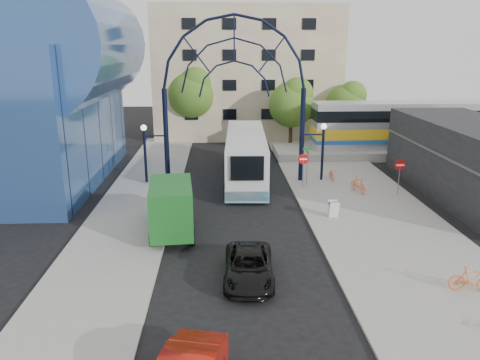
{
  "coord_description": "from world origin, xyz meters",
  "views": [
    {
      "loc": [
        -1.11,
        -19.88,
        9.97
      ],
      "look_at": [
        0.05,
        6.0,
        2.47
      ],
      "focal_mm": 35.0,
      "sensor_mm": 36.0,
      "label": 1
    }
  ],
  "objects_px": {
    "bike_near_b": "(358,184)",
    "bike_far_b": "(472,279)",
    "sandwich_board": "(334,207)",
    "train_car": "(448,125)",
    "tree_north_b": "(192,92)",
    "green_truck": "(172,206)",
    "do_not_enter_sign": "(400,169)",
    "tree_north_c": "(348,103)",
    "gateway_arch": "(234,66)",
    "bike_near_a": "(332,174)",
    "stop_sign": "(303,162)",
    "city_bus": "(246,156)",
    "tree_north_a": "(293,102)",
    "street_name_sign": "(307,158)",
    "black_suv": "(249,266)"
  },
  "relations": [
    {
      "from": "train_car",
      "to": "tree_north_c",
      "type": "bearing_deg",
      "value": 143.04
    },
    {
      "from": "train_car",
      "to": "tree_north_c",
      "type": "height_order",
      "value": "tree_north_c"
    },
    {
      "from": "do_not_enter_sign",
      "to": "bike_near_a",
      "type": "bearing_deg",
      "value": 132.09
    },
    {
      "from": "tree_north_b",
      "to": "bike_near_a",
      "type": "relative_size",
      "value": 5.24
    },
    {
      "from": "sandwich_board",
      "to": "green_truck",
      "type": "distance_m",
      "value": 9.53
    },
    {
      "from": "tree_north_c",
      "to": "city_bus",
      "type": "distance_m",
      "value": 17.44
    },
    {
      "from": "train_car",
      "to": "tree_north_a",
      "type": "height_order",
      "value": "tree_north_a"
    },
    {
      "from": "street_name_sign",
      "to": "sandwich_board",
      "type": "xyz_separation_m",
      "value": [
        0.4,
        -6.62,
        -1.39
      ]
    },
    {
      "from": "tree_north_b",
      "to": "green_truck",
      "type": "relative_size",
      "value": 1.31
    },
    {
      "from": "stop_sign",
      "to": "bike_near_b",
      "type": "bearing_deg",
      "value": -18.79
    },
    {
      "from": "bike_near_a",
      "to": "train_car",
      "type": "bearing_deg",
      "value": 35.22
    },
    {
      "from": "black_suv",
      "to": "bike_near_b",
      "type": "height_order",
      "value": "black_suv"
    },
    {
      "from": "sandwich_board",
      "to": "train_car",
      "type": "height_order",
      "value": "train_car"
    },
    {
      "from": "city_bus",
      "to": "bike_far_b",
      "type": "bearing_deg",
      "value": -62.33
    },
    {
      "from": "bike_near_b",
      "to": "green_truck",
      "type": "bearing_deg",
      "value": -168.63
    },
    {
      "from": "sandwich_board",
      "to": "bike_near_b",
      "type": "bearing_deg",
      "value": 58.99
    },
    {
      "from": "do_not_enter_sign",
      "to": "tree_north_c",
      "type": "distance_m",
      "value": 18.11
    },
    {
      "from": "tree_north_c",
      "to": "bike_near_b",
      "type": "xyz_separation_m",
      "value": [
        -3.65,
        -17.18,
        -3.6
      ]
    },
    {
      "from": "train_car",
      "to": "tree_north_b",
      "type": "relative_size",
      "value": 3.14
    },
    {
      "from": "bike_near_b",
      "to": "gateway_arch",
      "type": "bearing_deg",
      "value": 142.95
    },
    {
      "from": "city_bus",
      "to": "bike_near_b",
      "type": "xyz_separation_m",
      "value": [
        7.59,
        -4.07,
        -1.18
      ]
    },
    {
      "from": "do_not_enter_sign",
      "to": "bike_far_b",
      "type": "height_order",
      "value": "do_not_enter_sign"
    },
    {
      "from": "gateway_arch",
      "to": "bike_near_a",
      "type": "xyz_separation_m",
      "value": [
        7.39,
        0.0,
        -8.04
      ]
    },
    {
      "from": "bike_near_b",
      "to": "bike_far_b",
      "type": "relative_size",
      "value": 1.01
    },
    {
      "from": "bike_near_b",
      "to": "bike_far_b",
      "type": "xyz_separation_m",
      "value": [
        0.77,
        -13.7,
        -0.0
      ]
    },
    {
      "from": "do_not_enter_sign",
      "to": "bike_far_b",
      "type": "relative_size",
      "value": 1.35
    },
    {
      "from": "green_truck",
      "to": "bike_near_b",
      "type": "bearing_deg",
      "value": 22.36
    },
    {
      "from": "tree_north_c",
      "to": "black_suv",
      "type": "relative_size",
      "value": 1.41
    },
    {
      "from": "stop_sign",
      "to": "street_name_sign",
      "type": "xyz_separation_m",
      "value": [
        0.4,
        0.6,
        0.14
      ]
    },
    {
      "from": "green_truck",
      "to": "tree_north_c",
      "type": "bearing_deg",
      "value": 50.89
    },
    {
      "from": "gateway_arch",
      "to": "tree_north_a",
      "type": "xyz_separation_m",
      "value": [
        6.12,
        11.93,
        -3.95
      ]
    },
    {
      "from": "bike_near_a",
      "to": "bike_far_b",
      "type": "bearing_deg",
      "value": -80.92
    },
    {
      "from": "gateway_arch",
      "to": "city_bus",
      "type": "height_order",
      "value": "gateway_arch"
    },
    {
      "from": "bike_near_a",
      "to": "gateway_arch",
      "type": "bearing_deg",
      "value": -177.17
    },
    {
      "from": "train_car",
      "to": "black_suv",
      "type": "bearing_deg",
      "value": -130.48
    },
    {
      "from": "stop_sign",
      "to": "tree_north_c",
      "type": "distance_m",
      "value": 17.68
    },
    {
      "from": "tree_north_a",
      "to": "green_truck",
      "type": "relative_size",
      "value": 1.15
    },
    {
      "from": "bike_near_a",
      "to": "tree_north_b",
      "type": "bearing_deg",
      "value": 128.1
    },
    {
      "from": "gateway_arch",
      "to": "bike_far_b",
      "type": "height_order",
      "value": "gateway_arch"
    },
    {
      "from": "tree_north_b",
      "to": "bike_far_b",
      "type": "height_order",
      "value": "tree_north_b"
    },
    {
      "from": "sandwich_board",
      "to": "tree_north_c",
      "type": "bearing_deg",
      "value": 73.45
    },
    {
      "from": "do_not_enter_sign",
      "to": "bike_far_b",
      "type": "xyz_separation_m",
      "value": [
        -1.76,
        -12.94,
        -1.3
      ]
    },
    {
      "from": "train_car",
      "to": "tree_north_b",
      "type": "bearing_deg",
      "value": 161.64
    },
    {
      "from": "stop_sign",
      "to": "bike_near_b",
      "type": "distance_m",
      "value": 4.09
    },
    {
      "from": "bike_near_a",
      "to": "black_suv",
      "type": "bearing_deg",
      "value": -112.6
    },
    {
      "from": "train_car",
      "to": "bike_near_a",
      "type": "distance_m",
      "value": 15.12
    },
    {
      "from": "do_not_enter_sign",
      "to": "sandwich_board",
      "type": "height_order",
      "value": "do_not_enter_sign"
    },
    {
      "from": "bike_far_b",
      "to": "gateway_arch",
      "type": "bearing_deg",
      "value": 39.59
    },
    {
      "from": "do_not_enter_sign",
      "to": "tree_north_c",
      "type": "height_order",
      "value": "tree_north_c"
    },
    {
      "from": "train_car",
      "to": "bike_near_a",
      "type": "bearing_deg",
      "value": -147.62
    }
  ]
}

